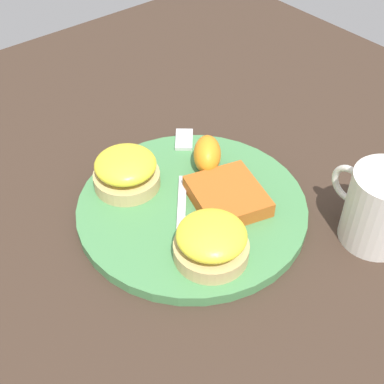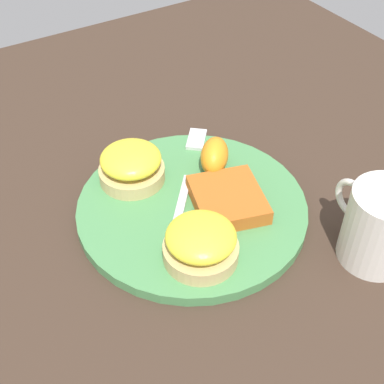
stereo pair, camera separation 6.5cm
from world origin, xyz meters
The scene contains 8 objects.
ground_plane centered at (0.00, 0.00, 0.00)m, with size 1.10×1.10×0.00m, color #38281E.
plate centered at (0.00, 0.00, 0.01)m, with size 0.29×0.29×0.01m, color #47844C.
sandwich_benedict_left centered at (0.08, 0.04, 0.04)m, with size 0.08×0.08×0.05m.
sandwich_benedict_right centered at (-0.08, 0.04, 0.04)m, with size 0.08×0.08×0.05m.
hashbrown_patty centered at (-0.02, -0.04, 0.02)m, with size 0.09×0.08×0.02m, color #B1561D.
orange_wedge centered at (0.04, -0.06, 0.04)m, with size 0.06×0.04×0.04m, color orange.
fork centered at (0.05, -0.03, 0.02)m, with size 0.18×0.15×0.00m.
cup centered at (-0.17, -0.14, 0.05)m, with size 0.11×0.08×0.09m.
Camera 1 is at (-0.37, 0.30, 0.47)m, focal length 50.00 mm.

